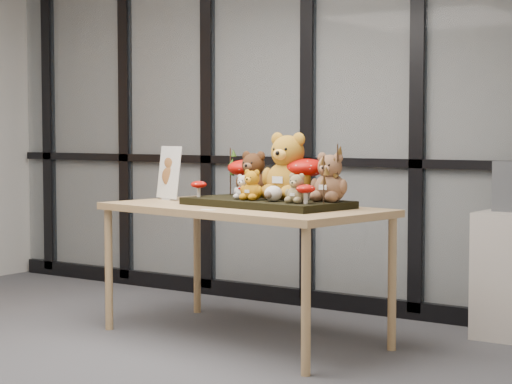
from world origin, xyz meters
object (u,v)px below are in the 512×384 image
Objects in this scene: bear_beige_small at (297,187)px; bear_brown_medium at (254,172)px; display_table at (243,217)px; sign_holder at (169,174)px; mushroom_front_left at (199,188)px; bear_pooh_yellow at (288,163)px; bear_white_bow at (244,186)px; mushroom_back_right at (305,177)px; mushroom_back_left at (245,176)px; mushroom_front_right at (306,193)px; bear_small_yellow at (252,183)px; bear_tan_back at (330,175)px; diorama_tray at (267,203)px; plush_cream_hedgehog at (273,193)px.

bear_brown_medium is at bearing 160.67° from bear_beige_small.
sign_holder reaches higher than display_table.
sign_holder is (-0.69, 0.13, 0.23)m from display_table.
bear_brown_medium is 0.36m from mushroom_front_left.
mushroom_front_left is at bearing -3.36° from sign_holder.
bear_pooh_yellow is 0.27m from bear_brown_medium.
mushroom_back_right is (0.32, 0.18, 0.05)m from bear_white_bow.
display_table is 0.43m from bear_pooh_yellow.
sign_holder is at bearing -170.65° from mushroom_back_left.
display_table is 7.38× the size of mushroom_back_left.
mushroom_front_right is (0.17, -0.27, -0.08)m from mushroom_back_right.
display_table is 0.56m from mushroom_front_right.
bear_brown_medium reaches higher than bear_beige_small.
bear_small_yellow reaches higher than mushroom_front_left.
mushroom_back_left is at bearing 152.08° from mushroom_front_right.
mushroom_back_left is at bearing 130.92° from display_table.
bear_brown_medium is at bearing 153.43° from mushroom_front_right.
bear_small_yellow is at bearing -149.72° from bear_tan_back.
mushroom_front_left reaches higher than display_table.
bear_white_bow reaches higher than diorama_tray.
bear_brown_medium reaches higher than sign_holder.
bear_pooh_yellow is at bearing 62.87° from bear_small_yellow.
bear_beige_small is at bearing -6.03° from mushroom_front_left.
bear_small_yellow reaches higher than bear_beige_small.
bear_brown_medium is at bearing 151.34° from plush_cream_hedgehog.
mushroom_front_left is (-0.43, 0.04, -0.04)m from bear_small_yellow.
bear_beige_small is 0.74× the size of mushroom_back_left.
display_table is 9.93× the size of bear_beige_small.
mushroom_front_left is at bearing -177.10° from bear_beige_small.
mushroom_back_right is at bearing 79.82° from plush_cream_hedgehog.
bear_brown_medium is 0.67m from sign_holder.
mushroom_back_right is at bearing 38.07° from bear_white_bow.
plush_cream_hedgehog reaches higher than diorama_tray.
diorama_tray is 0.44m from bear_tan_back.
bear_beige_small reaches higher than diorama_tray.
display_table is at bearing 175.06° from bear_beige_small.
bear_brown_medium is at bearing -176.18° from bear_pooh_yellow.
mushroom_back_right is at bearing 121.59° from mushroom_front_right.
mushroom_back_right is at bearing 20.72° from sign_holder.
mushroom_back_right is (0.49, -0.07, 0.01)m from mushroom_back_left.
display_table is at bearing -153.43° from diorama_tray.
bear_brown_medium is 0.89× the size of sign_holder.
mushroom_front_right is at bearing 7.81° from sign_holder.
mushroom_front_right is at bearing -87.12° from bear_tan_back.
bear_tan_back reaches higher than mushroom_back_right.
mushroom_front_left is at bearing -165.35° from mushroom_back_right.
bear_white_bow is 1.63× the size of plush_cream_hedgehog.
bear_pooh_yellow is 0.40m from mushroom_back_left.
bear_brown_medium reaches higher than bear_white_bow.
bear_tan_back is (0.56, -0.04, -0.00)m from bear_brown_medium.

